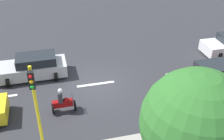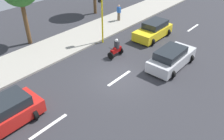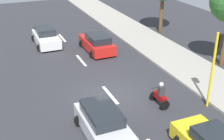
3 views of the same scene
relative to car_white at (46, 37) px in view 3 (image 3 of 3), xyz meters
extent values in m
cube|color=#2D2D33|center=(1.75, -10.76, -0.76)|extent=(40.00, 60.00, 0.10)
cube|color=#9E998E|center=(8.75, -10.76, -0.64)|extent=(4.00, 60.00, 0.15)
cube|color=white|center=(1.75, -10.76, -0.71)|extent=(0.20, 2.40, 0.01)
cube|color=white|center=(1.75, -4.76, -0.71)|extent=(0.20, 2.40, 0.01)
cube|color=white|center=(1.75, 1.24, -0.71)|extent=(0.20, 2.40, 0.01)
cube|color=white|center=(0.00, -0.08, -0.15)|extent=(1.83, 4.16, 0.80)
cube|color=#1E2328|center=(0.00, 0.25, 0.53)|extent=(1.54, 2.33, 0.56)
cylinder|color=black|center=(0.81, -1.45, -0.39)|extent=(0.64, 0.22, 0.64)
cylinder|color=black|center=(-0.81, -1.45, -0.39)|extent=(0.64, 0.22, 0.64)
cylinder|color=black|center=(0.81, 1.29, -0.39)|extent=(0.64, 0.22, 0.64)
cylinder|color=black|center=(-0.81, 1.29, -0.39)|extent=(0.64, 0.22, 0.64)
cube|color=red|center=(3.64, -3.23, -0.15)|extent=(1.87, 4.23, 0.80)
cube|color=#1E2328|center=(3.64, -3.57, 0.53)|extent=(1.57, 2.37, 0.56)
cylinder|color=black|center=(2.81, -1.84, -0.39)|extent=(0.64, 0.22, 0.64)
cylinder|color=black|center=(4.46, -1.84, -0.39)|extent=(0.64, 0.22, 0.64)
cylinder|color=black|center=(2.81, -4.63, -0.39)|extent=(0.64, 0.22, 0.64)
cylinder|color=black|center=(4.46, -4.63, -0.39)|extent=(0.64, 0.22, 0.64)
cube|color=#B7B7BC|center=(-0.15, -14.63, -0.15)|extent=(1.81, 4.47, 0.80)
cube|color=#1E2328|center=(-0.15, -14.28, 0.53)|extent=(1.52, 2.50, 0.56)
cylinder|color=black|center=(0.64, -13.16, -0.39)|extent=(0.64, 0.22, 0.64)
cylinder|color=black|center=(-0.95, -13.16, -0.39)|extent=(0.64, 0.22, 0.64)
cylinder|color=black|center=(4.47, -16.62, -0.39)|extent=(0.64, 0.22, 0.64)
cylinder|color=black|center=(3.97, -12.36, -0.41)|extent=(0.60, 0.10, 0.60)
cylinder|color=black|center=(3.97, -13.56, -0.41)|extent=(0.60, 0.10, 0.60)
cube|color=#990C0C|center=(3.97, -13.01, -0.16)|extent=(0.28, 1.10, 0.36)
sphere|color=#990C0C|center=(3.97, -12.81, 0.02)|extent=(0.32, 0.32, 0.32)
cylinder|color=black|center=(3.97, -12.46, 0.19)|extent=(0.55, 0.04, 0.04)
cube|color=#333338|center=(3.97, -13.11, 0.29)|extent=(0.36, 0.24, 0.60)
sphere|color=silver|center=(3.97, -13.06, 0.69)|extent=(0.26, 0.26, 0.26)
cylinder|color=yellow|center=(6.50, -14.17, 1.54)|extent=(0.14, 0.14, 4.50)
cube|color=black|center=(6.72, -14.17, 3.29)|extent=(0.24, 0.24, 0.76)
sphere|color=red|center=(6.84, -14.17, 3.53)|extent=(0.16, 0.16, 0.16)
sphere|color=#F2A50C|center=(6.84, -14.17, 3.29)|extent=(0.16, 0.16, 0.16)
sphere|color=green|center=(6.84, -14.17, 3.05)|extent=(0.16, 0.16, 0.16)
cylinder|color=brown|center=(11.35, -0.86, 1.15)|extent=(0.36, 0.36, 3.72)
camera|label=1|loc=(16.35, -13.32, 9.26)|focal=44.99mm
camera|label=2|loc=(-6.58, -0.34, 8.63)|focal=37.10mm
camera|label=3|loc=(-4.55, -26.02, 8.65)|focal=48.41mm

